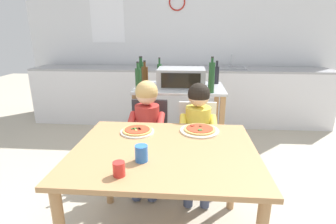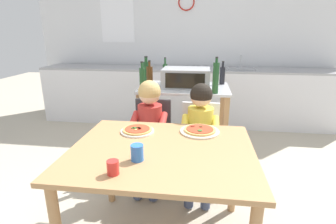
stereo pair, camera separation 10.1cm
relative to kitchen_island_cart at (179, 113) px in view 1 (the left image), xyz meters
name	(u,v)px [view 1 (the left image)]	position (x,y,z in m)	size (l,w,h in m)	color
ground_plane	(174,162)	(-0.05, -0.04, -0.58)	(11.90, 11.90, 0.00)	#B7AD99
back_wall_tiled	(181,36)	(-0.05, 1.80, 0.77)	(5.15, 0.14, 2.70)	silver
kitchen_counter	(179,95)	(-0.05, 1.39, -0.14)	(4.64, 0.60, 1.08)	silver
kitchen_island_cart	(179,113)	(0.00, 0.00, 0.00)	(0.94, 0.63, 0.88)	#B7BABF
toaster_oven	(181,78)	(0.02, -0.02, 0.39)	(0.49, 0.35, 0.20)	#999BA0
bottle_squat_spirits	(141,73)	(-0.41, 0.01, 0.43)	(0.07, 0.07, 0.31)	#1E4723
bottle_brown_beer	(145,77)	(-0.35, -0.10, 0.41)	(0.07, 0.07, 0.28)	#4C2D14
bottle_slim_sauce	(212,77)	(0.31, -0.26, 0.44)	(0.06, 0.06, 0.34)	#1E4723
bottle_dark_olive_oil	(216,75)	(0.40, 0.20, 0.39)	(0.06, 0.06, 0.25)	black
bottle_tall_green_wine	(159,73)	(-0.24, 0.22, 0.40)	(0.05, 0.05, 0.28)	#1E4723
bottle_clear_vinegar	(138,79)	(-0.39, -0.25, 0.41)	(0.06, 0.06, 0.29)	#1E4723
dining_table	(164,163)	(-0.05, -1.23, 0.05)	(1.16, 0.95, 0.73)	#AD7F51
dining_chair_left	(149,137)	(-0.27, -0.45, -0.10)	(0.36, 0.36, 0.81)	#333338
dining_chair_right	(197,140)	(0.18, -0.50, -0.10)	(0.36, 0.36, 0.81)	silver
child_in_red_shirt	(146,122)	(-0.27, -0.57, 0.08)	(0.32, 0.42, 1.01)	#424C6B
child_in_yellow_shirt	(198,127)	(0.18, -0.63, 0.07)	(0.32, 0.42, 1.01)	#424C6B
pizza_plate_white	(137,131)	(-0.27, -0.98, 0.16)	(0.25, 0.25, 0.03)	white
pizza_plate_cream	(200,130)	(0.18, -0.92, 0.16)	(0.29, 0.29, 0.03)	beige
drinking_cup_red	(119,169)	(-0.25, -1.57, 0.19)	(0.06, 0.06, 0.08)	red
drinking_cup_blue	(141,153)	(-0.17, -1.41, 0.20)	(0.07, 0.07, 0.10)	blue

